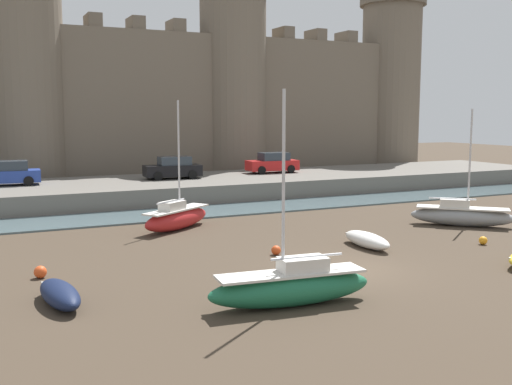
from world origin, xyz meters
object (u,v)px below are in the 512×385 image
Objects in this scene: sailboat_near_channel_right at (462,215)px; car_quay_west at (273,163)px; rowboat_midflat_right at (367,240)px; sailboat_midflat_left at (177,217)px; mooring_buoy_near_shore at (276,250)px; rowboat_foreground_centre at (60,294)px; mooring_buoy_off_centre at (40,272)px; car_quay_centre_east at (173,168)px; car_quay_east at (8,174)px; mooring_buoy_mid_mud at (483,240)px; sailboat_near_channel_left at (292,286)px.

sailboat_near_channel_right reaches higher than car_quay_west.
sailboat_midflat_left is (-6.44, 7.77, 0.29)m from rowboat_midflat_right.
rowboat_midflat_right reaches higher than mooring_buoy_near_shore.
rowboat_midflat_right is at bearing -6.05° from mooring_buoy_near_shore.
mooring_buoy_off_centre is at bearing 93.60° from rowboat_foreground_centre.
sailboat_midflat_left is 1.60× the size of car_quay_west.
sailboat_midflat_left is at bearing 55.14° from rowboat_foreground_centre.
sailboat_midflat_left is 16.30× the size of mooring_buoy_near_shore.
car_quay_centre_east is (-8.64, -0.88, 0.00)m from car_quay_west.
car_quay_west is at bearing 0.47° from car_quay_east.
sailboat_near_channel_right is at bearing 57.34° from mooring_buoy_mid_mud.
rowboat_midflat_right is at bearing -50.33° from sailboat_midflat_left.
sailboat_near_channel_right is at bearing -84.62° from car_quay_west.
mooring_buoy_off_centre is 22.33m from car_quay_centre_east.
car_quay_centre_east is at bearing 85.01° from mooring_buoy_near_shore.
car_quay_centre_east reaches higher than rowboat_foreground_centre.
rowboat_foreground_centre is at bearing -89.67° from car_quay_east.
sailboat_midflat_left reaches higher than rowboat_foreground_centre.
mooring_buoy_mid_mud is (9.59, -2.31, -0.01)m from mooring_buoy_near_shore.
rowboat_foreground_centre is 23.55m from car_quay_east.
sailboat_midflat_left is at bearing 129.67° from rowboat_midflat_right.
sailboat_near_channel_right is (14.20, -5.63, -0.05)m from sailboat_midflat_left.
car_quay_west is 8.68m from car_quay_centre_east.
sailboat_midflat_left is 1.60× the size of car_quay_centre_east.
car_quay_west is (19.87, 20.09, 1.84)m from mooring_buoy_off_centre.
car_quay_east is (-0.14, 23.49, 1.71)m from rowboat_foreground_centre.
mooring_buoy_mid_mud is 0.09× the size of car_quay_east.
mooring_buoy_mid_mud is at bearing -91.93° from car_quay_west.
sailboat_midflat_left is 13.59m from sailboat_near_channel_left.
mooring_buoy_mid_mud is (5.20, -1.84, -0.17)m from rowboat_midflat_right.
car_quay_west and car_quay_east have the same top height.
car_quay_centre_east is (-2.66, 20.16, 1.72)m from rowboat_midflat_right.
sailboat_midflat_left is 10.11m from mooring_buoy_off_centre.
sailboat_midflat_left reaches higher than car_quay_centre_east.
sailboat_near_channel_left is 27.55m from car_quay_east.
car_quay_west is 1.00× the size of car_quay_centre_east.
car_quay_east reaches higher than mooring_buoy_near_shore.
sailboat_near_channel_right is 4.75m from mooring_buoy_mid_mud.
sailboat_near_channel_left is at bearing -44.77° from mooring_buoy_off_centre.
rowboat_foreground_centre is 25.35m from car_quay_centre_east.
sailboat_near_channel_left reaches higher than car_quay_east.
mooring_buoy_off_centre is at bearing -134.68° from car_quay_west.
car_quay_west reaches higher than rowboat_midflat_right.
mooring_buoy_near_shore is at bearing 173.95° from rowboat_midflat_right.
mooring_buoy_mid_mud is (12.29, 3.96, -0.44)m from sailboat_near_channel_left.
rowboat_foreground_centre is 0.48× the size of sailboat_near_channel_left.
car_quay_west reaches higher than rowboat_foreground_centre.
sailboat_near_channel_left reaches higher than mooring_buoy_mid_mud.
sailboat_midflat_left is 0.99× the size of sailboat_near_channel_left.
sailboat_near_channel_right is at bearing -59.96° from car_quay_centre_east.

